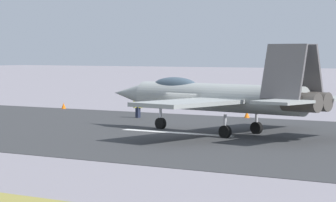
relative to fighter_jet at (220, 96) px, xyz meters
The scene contains 6 objects.
ground_plane 3.52m from the fighter_jet, 18.18° to the left, with size 400.00×400.00×0.00m, color gray.
runway_strip 3.50m from the fighter_jet, 18.30° to the left, with size 240.00×26.00×0.02m.
fighter_jet is the anchor object (origin of this frame).
crew_person 13.48m from the fighter_jet, 33.03° to the right, with size 0.59×0.48×1.66m.
marker_cone_mid 12.66m from the fighter_jet, 70.71° to the right, with size 0.44×0.44×0.55m, color orange.
marker_cone_far 25.46m from the fighter_jet, 27.69° to the right, with size 0.44×0.44×0.55m, color orange.
Camera 1 is at (-26.13, 41.83, 5.02)m, focal length 84.76 mm.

